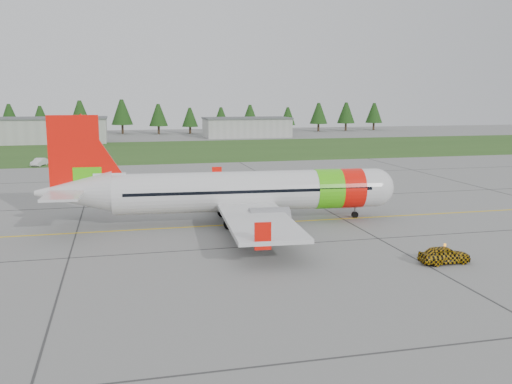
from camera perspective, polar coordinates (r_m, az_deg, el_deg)
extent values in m
plane|color=gray|center=(46.07, 0.79, -5.40)|extent=(320.00, 320.00, 0.00)
cylinder|color=silver|center=(54.04, -0.75, 0.10)|extent=(25.32, 5.43, 3.77)
sphere|color=silver|center=(57.33, 11.75, 0.45)|extent=(3.77, 3.77, 3.77)
cone|color=silver|center=(53.89, -17.74, -0.03)|extent=(7.00, 4.21, 3.77)
cube|color=black|center=(57.39, 12.04, 0.79)|extent=(1.71, 2.61, 0.54)
cylinder|color=#4BD30F|center=(55.76, 7.13, 0.33)|extent=(2.76, 4.01, 3.85)
cylinder|color=#F91208|center=(56.47, 9.38, 0.39)|extent=(2.38, 3.98, 3.85)
cube|color=silver|center=(54.16, -1.25, -1.02)|extent=(7.36, 31.21, 0.35)
cube|color=#F91208|center=(69.01, -3.93, 1.73)|extent=(1.17, 0.25, 1.93)
cube|color=#F91208|center=(39.08, 0.68, -4.43)|extent=(1.17, 0.25, 1.93)
cylinder|color=gray|center=(59.64, -0.62, -0.54)|extent=(3.61, 2.26, 2.03)
cylinder|color=gray|center=(49.37, 1.33, -2.70)|extent=(3.61, 2.26, 2.03)
cube|color=#F91208|center=(53.43, -17.71, 3.40)|extent=(4.46, 0.64, 7.34)
cube|color=#4BD30F|center=(53.55, -16.47, 1.19)|extent=(2.53, 0.57, 2.32)
cube|color=silver|center=(53.92, -18.26, 0.21)|extent=(3.83, 11.29, 0.21)
cylinder|color=slate|center=(57.07, 9.87, -1.89)|extent=(0.17, 0.17, 1.35)
cylinder|color=black|center=(57.14, 9.86, -2.24)|extent=(0.67, 0.31, 0.66)
cylinder|color=slate|center=(56.85, -2.61, -1.56)|extent=(0.21, 0.21, 1.84)
cylinder|color=black|center=(56.89, -2.99, -1.98)|extent=(1.03, 0.50, 1.01)
cylinder|color=slate|center=(51.60, -1.86, -2.71)|extent=(0.21, 0.21, 1.84)
cylinder|color=black|center=(51.64, -2.28, -3.18)|extent=(1.03, 0.50, 1.01)
imported|color=#D0990B|center=(43.11, 18.41, -4.40)|extent=(1.30, 1.52, 3.74)
imported|color=silver|center=(104.16, -20.90, 3.56)|extent=(1.77, 1.72, 4.05)
cube|color=#30561E|center=(126.15, -8.49, 4.13)|extent=(320.00, 50.00, 0.03)
cube|color=gold|center=(53.63, -1.33, -3.23)|extent=(120.00, 0.25, 0.02)
cube|color=#A8A8A3|center=(154.52, -20.68, 5.73)|extent=(32.00, 14.00, 6.00)
cube|color=#A8A8A3|center=(165.34, -0.95, 6.43)|extent=(24.00, 12.00, 5.20)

